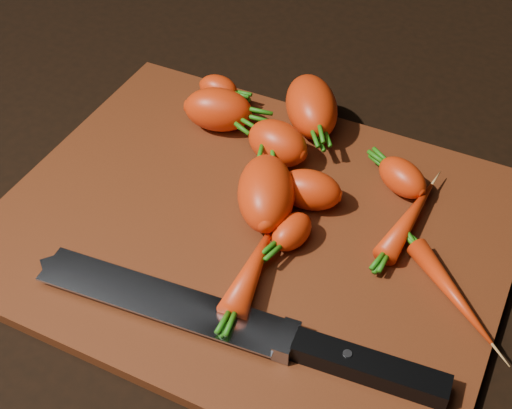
% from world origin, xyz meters
% --- Properties ---
extents(ground, '(2.00, 2.00, 0.01)m').
position_xyz_m(ground, '(0.00, 0.00, -0.01)').
color(ground, black).
extents(cutting_board, '(0.50, 0.40, 0.01)m').
position_xyz_m(cutting_board, '(0.00, 0.00, 0.01)').
color(cutting_board, maroon).
rests_on(cutting_board, ground).
extents(carrot_0, '(0.09, 0.07, 0.05)m').
position_xyz_m(carrot_0, '(-0.10, 0.12, 0.04)').
color(carrot_0, '#ED3A10').
rests_on(carrot_0, cutting_board).
extents(carrot_1, '(0.08, 0.06, 0.05)m').
position_xyz_m(carrot_1, '(-0.02, 0.10, 0.04)').
color(carrot_1, '#ED3A10').
rests_on(carrot_1, cutting_board).
extents(carrot_2, '(0.10, 0.11, 0.06)m').
position_xyz_m(carrot_2, '(-0.01, 0.17, 0.04)').
color(carrot_2, '#ED3A10').
rests_on(carrot_2, cutting_board).
extents(carrot_3, '(0.09, 0.11, 0.06)m').
position_xyz_m(carrot_3, '(0.01, 0.02, 0.04)').
color(carrot_3, '#ED3A10').
rests_on(carrot_3, cutting_board).
extents(carrot_4, '(0.07, 0.05, 0.04)m').
position_xyz_m(carrot_4, '(0.04, 0.05, 0.03)').
color(carrot_4, '#ED3A10').
rests_on(carrot_4, cutting_board).
extents(carrot_5, '(0.05, 0.03, 0.03)m').
position_xyz_m(carrot_5, '(-0.13, 0.17, 0.03)').
color(carrot_5, '#ED3A10').
rests_on(carrot_5, cutting_board).
extents(carrot_6, '(0.07, 0.06, 0.04)m').
position_xyz_m(carrot_6, '(0.12, 0.11, 0.03)').
color(carrot_6, '#ED3A10').
rests_on(carrot_6, cutting_board).
extents(carrot_7, '(0.04, 0.12, 0.02)m').
position_xyz_m(carrot_7, '(0.14, 0.06, 0.02)').
color(carrot_7, '#ED3A10').
rests_on(carrot_7, cutting_board).
extents(carrot_8, '(0.10, 0.09, 0.02)m').
position_xyz_m(carrot_8, '(0.20, -0.01, 0.02)').
color(carrot_8, '#ED3A10').
rests_on(carrot_8, cutting_board).
extents(carrot_9, '(0.04, 0.11, 0.03)m').
position_xyz_m(carrot_9, '(0.03, -0.06, 0.03)').
color(carrot_9, '#ED3A10').
rests_on(carrot_9, cutting_board).
extents(carrot_10, '(0.04, 0.05, 0.03)m').
position_xyz_m(carrot_10, '(0.05, -0.01, 0.03)').
color(carrot_10, '#ED3A10').
rests_on(carrot_10, cutting_board).
extents(knife, '(0.38, 0.06, 0.02)m').
position_xyz_m(knife, '(-0.01, -0.13, 0.02)').
color(knife, gray).
rests_on(knife, cutting_board).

